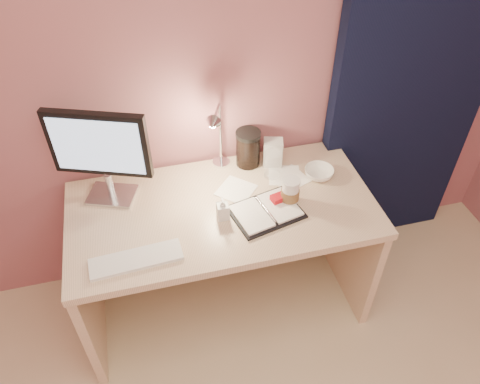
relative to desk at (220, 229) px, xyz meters
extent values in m
plane|color=#965764|center=(0.00, 0.30, 0.75)|extent=(3.50, 0.00, 3.50)
cube|color=black|center=(1.05, 0.24, 0.60)|extent=(0.85, 0.08, 2.20)
cube|color=beige|center=(0.00, -0.07, 0.21)|extent=(1.40, 0.70, 0.04)
cube|color=beige|center=(-0.68, -0.07, -0.16)|extent=(0.04, 0.66, 0.69)
cube|color=beige|center=(0.68, -0.07, -0.16)|extent=(0.04, 0.66, 0.69)
cube|color=beige|center=(0.00, 0.26, -0.10)|extent=(1.32, 0.03, 0.55)
cube|color=silver|center=(-0.48, 0.12, 0.23)|extent=(0.25, 0.22, 0.01)
cylinder|color=silver|center=(-0.48, 0.12, 0.30)|extent=(0.03, 0.03, 0.12)
cube|color=black|center=(-0.48, 0.12, 0.54)|extent=(0.42, 0.19, 0.31)
cube|color=#A4C0DF|center=(-0.47, 0.10, 0.54)|extent=(0.36, 0.14, 0.26)
cube|color=silver|center=(-0.41, -0.29, 0.23)|extent=(0.38, 0.13, 0.02)
cube|color=black|center=(0.18, -0.16, 0.23)|extent=(0.35, 0.29, 0.01)
cube|color=white|center=(0.11, -0.18, 0.24)|extent=(0.17, 0.22, 0.01)
cube|color=white|center=(0.25, -0.14, 0.24)|extent=(0.17, 0.22, 0.01)
cube|color=#A3130E|center=(0.27, -0.11, 0.26)|extent=(0.10, 0.07, 0.03)
cube|color=white|center=(0.36, 0.04, 0.23)|extent=(0.20, 0.20, 0.00)
cube|color=white|center=(0.34, 0.06, 0.23)|extent=(0.19, 0.19, 0.00)
cube|color=white|center=(0.09, 0.02, 0.23)|extent=(0.22, 0.22, 0.00)
cylinder|color=silver|center=(0.30, -0.12, 0.29)|extent=(0.08, 0.08, 0.12)
cylinder|color=brown|center=(0.30, -0.12, 0.28)|extent=(0.08, 0.08, 0.05)
cylinder|color=silver|center=(0.30, -0.12, 0.36)|extent=(0.08, 0.08, 0.01)
cylinder|color=white|center=(0.28, 0.08, 0.30)|extent=(0.08, 0.08, 0.14)
imported|color=white|center=(0.50, 0.02, 0.25)|extent=(0.18, 0.18, 0.04)
imported|color=silver|center=(-0.01, -0.14, 0.28)|extent=(0.05, 0.05, 0.12)
cylinder|color=black|center=(0.19, 0.20, 0.31)|extent=(0.12, 0.12, 0.17)
cube|color=#AFAFAB|center=(0.31, 0.17, 0.30)|extent=(0.11, 0.10, 0.14)
cylinder|color=silver|center=(0.06, 0.23, 0.23)|extent=(0.09, 0.09, 0.01)
cylinder|color=silver|center=(0.06, 0.23, 0.40)|extent=(0.01, 0.01, 0.33)
cone|color=silver|center=(0.12, 0.09, 0.56)|extent=(0.09, 0.08, 0.07)
camera|label=1|loc=(-0.30, -1.57, 1.72)|focal=35.00mm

